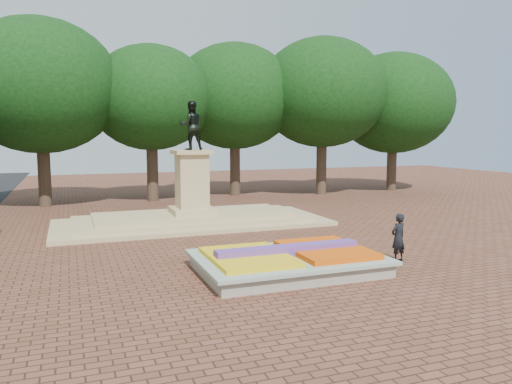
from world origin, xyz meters
The scene contains 5 objects.
ground centered at (0.00, 0.00, 0.00)m, with size 90.00×90.00×0.00m, color brown.
flower_bed centered at (1.03, -2.00, 0.38)m, with size 6.30×4.30×0.91m.
monument centered at (0.00, 8.00, 0.88)m, with size 14.00×6.00×6.40m.
tree_row_back centered at (2.33, 18.00, 6.67)m, with size 44.80×8.80×10.43m.
pedestrian centered at (5.38, -2.22, 0.90)m, with size 0.66×0.43×1.80m, color black.
Camera 1 is at (-5.96, -17.38, 4.72)m, focal length 35.00 mm.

